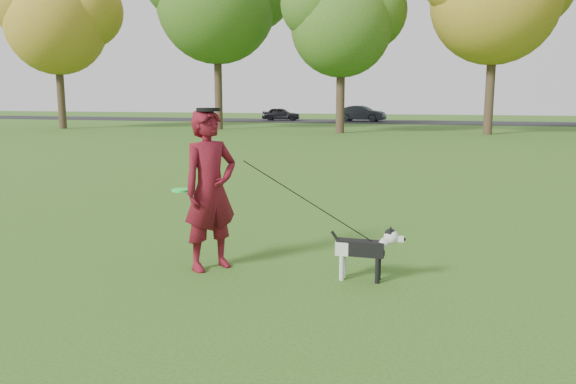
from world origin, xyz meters
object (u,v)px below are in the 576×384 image
(car_mid, at_px, (361,114))
(man, at_px, (210,190))
(car_left, at_px, (281,114))
(dog, at_px, (366,247))

(car_mid, bearing_deg, man, -165.10)
(car_left, xyz_separation_m, car_mid, (6.85, 0.00, 0.09))
(car_left, bearing_deg, dog, -168.37)
(man, height_order, dog, man)
(man, distance_m, dog, 1.96)
(dog, xyz_separation_m, car_left, (-12.70, 39.97, 0.17))
(dog, relative_size, car_mid, 0.22)
(man, xyz_separation_m, car_left, (-10.82, 40.00, -0.40))
(dog, distance_m, car_left, 41.94)
(car_mid, bearing_deg, dog, -162.45)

